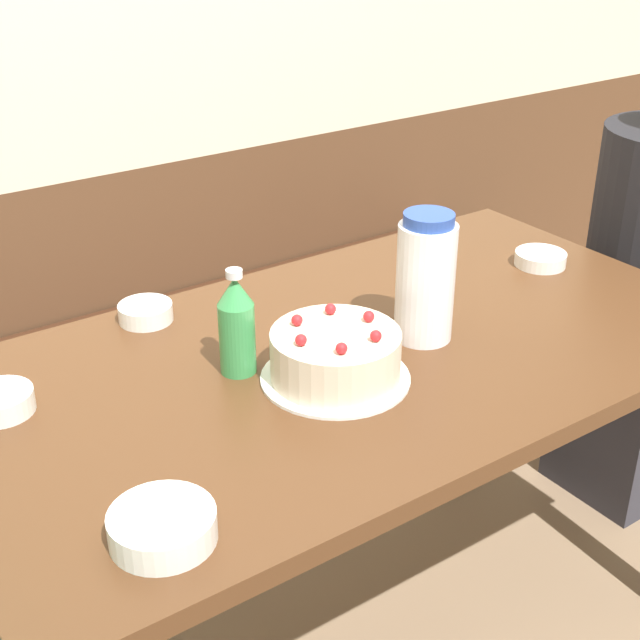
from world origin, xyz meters
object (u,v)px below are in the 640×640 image
bowl_sauce_shallow (540,259)px  water_pitcher (425,278)px  soju_bottle (237,325)px  bowl_rice_small (162,527)px  birthday_cake (335,357)px  bench_seat (171,398)px  bowl_side_dish (0,402)px  bowl_soup_white (146,312)px

bowl_sauce_shallow → water_pitcher: bearing=-166.3°
soju_bottle → bowl_rice_small: 0.45m
birthday_cake → bowl_sauce_shallow: (0.66, 0.14, -0.03)m
bench_seat → bowl_sauce_shallow: bowl_sauce_shallow is taller
water_pitcher → bowl_side_dish: bearing=165.0°
bowl_side_dish → bench_seat: bearing=48.5°
bench_seat → soju_bottle: (-0.21, -0.78, 0.63)m
soju_bottle → bowl_rice_small: size_ratio=1.35×
bowl_sauce_shallow → soju_bottle: bearing=-178.7°
bench_seat → water_pitcher: 1.09m
bench_seat → water_pitcher: size_ratio=8.96×
birthday_cake → bowl_side_dish: size_ratio=2.37×
bowl_soup_white → bowl_sauce_shallow: 0.87m
birthday_cake → bowl_soup_white: size_ratio=2.47×
bowl_rice_small → bowl_sauce_shallow: size_ratio=1.28×
birthday_cake → water_pitcher: bearing=8.4°
bowl_soup_white → bowl_sauce_shallow: bearing=-16.9°
birthday_cake → bowl_soup_white: bearing=113.7°
bench_seat → birthday_cake: birthday_cake is taller
bench_seat → bowl_side_dish: bearing=-131.5°
soju_bottle → bowl_side_dish: soju_bottle is taller
bench_seat → bowl_side_dish: size_ratio=20.05×
bowl_rice_small → birthday_cake: bearing=25.4°
birthday_cake → water_pitcher: water_pitcher is taller
birthday_cake → bowl_rice_small: (-0.43, -0.20, -0.02)m
bench_seat → soju_bottle: size_ratio=11.35×
bowl_rice_small → bowl_sauce_shallow: 1.14m
bowl_soup_white → birthday_cake: bearing=-66.3°
bench_seat → bowl_sauce_shallow: bearing=-52.8°
water_pitcher → bench_seat: bearing=99.3°
soju_bottle → bowl_side_dish: 0.41m
birthday_cake → soju_bottle: size_ratio=1.34×
bowl_soup_white → bowl_rice_small: bearing=-113.1°
water_pitcher → bowl_sauce_shallow: size_ratio=2.18×
water_pitcher → bowl_sauce_shallow: water_pitcher is taller
bowl_side_dish → bowl_sauce_shallow: bowl_side_dish is taller
bench_seat → soju_bottle: bearing=-105.0°
bowl_side_dish → water_pitcher: bearing=-15.0°
bowl_sauce_shallow → bowl_rice_small: bearing=-162.5°
bowl_side_dish → soju_bottle: bearing=-15.7°
soju_bottle → birthday_cake: bearing=-44.7°
bench_seat → bowl_soup_white: 0.79m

